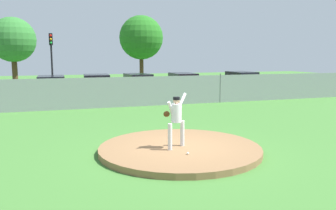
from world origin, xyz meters
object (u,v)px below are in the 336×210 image
at_px(parked_car_slate, 52,89).
at_px(traffic_light_near, 51,53).
at_px(baseball, 188,153).
at_px(pitcher_youth, 176,117).
at_px(parked_car_red, 183,85).
at_px(parked_car_champagne, 138,86).
at_px(parked_car_silver, 241,83).
at_px(parked_car_burgundy, 97,88).

relative_size(parked_car_slate, traffic_light_near, 0.95).
bearing_deg(baseball, pitcher_youth, 95.51).
relative_size(parked_car_red, parked_car_champagne, 1.08).
height_order(baseball, parked_car_champagne, parked_car_champagne).
relative_size(baseball, parked_car_champagne, 0.02).
relative_size(parked_car_slate, parked_car_champagne, 1.01).
bearing_deg(parked_car_slate, baseball, -76.34).
distance_m(baseball, parked_car_red, 16.45).
height_order(baseball, parked_car_red, parked_car_red).
relative_size(baseball, parked_car_silver, 0.02).
bearing_deg(parked_car_champagne, parked_car_red, -1.29).
height_order(parked_car_red, parked_car_slate, parked_car_red).
height_order(parked_car_slate, parked_car_champagne, parked_car_champagne).
xyz_separation_m(baseball, traffic_light_near, (-3.66, 19.46, 3.00)).
xyz_separation_m(parked_car_burgundy, parked_car_champagne, (3.03, 0.38, 0.00)).
bearing_deg(parked_car_red, parked_car_silver, 3.63).
bearing_deg(pitcher_youth, traffic_light_near, 100.88).
relative_size(parked_car_burgundy, parked_car_champagne, 0.94).
bearing_deg(parked_car_red, pitcher_youth, -111.59).
xyz_separation_m(parked_car_red, parked_car_silver, (5.23, 0.33, -0.00)).
height_order(parked_car_slate, parked_car_silver, parked_car_silver).
bearing_deg(parked_car_silver, parked_car_red, -176.37).
relative_size(pitcher_youth, parked_car_slate, 0.38).
xyz_separation_m(pitcher_youth, baseball, (0.08, -0.80, -0.95)).
bearing_deg(parked_car_red, baseball, -110.31).
distance_m(baseball, parked_car_burgundy, 15.15).
distance_m(pitcher_youth, traffic_light_near, 19.11).
distance_m(pitcher_youth, parked_car_burgundy, 14.34).
distance_m(parked_car_burgundy, parked_car_slate, 2.98).
bearing_deg(baseball, parked_car_silver, 55.23).
bearing_deg(traffic_light_near, pitcher_youth, -79.12).
xyz_separation_m(baseball, parked_car_champagne, (2.24, 15.50, 0.59)).
xyz_separation_m(parked_car_champagne, traffic_light_near, (-5.90, 3.96, 2.40)).
distance_m(pitcher_youth, parked_car_silver, 18.57).
bearing_deg(baseball, parked_car_slate, 103.66).
bearing_deg(traffic_light_near, parked_car_champagne, -33.85).
xyz_separation_m(baseball, parked_car_red, (5.71, 15.42, 0.60)).
bearing_deg(parked_car_slate, parked_car_red, -0.05).
height_order(parked_car_red, traffic_light_near, traffic_light_near).
height_order(baseball, traffic_light_near, traffic_light_near).
relative_size(baseball, parked_car_slate, 0.02).
distance_m(parked_car_silver, traffic_light_near, 15.25).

